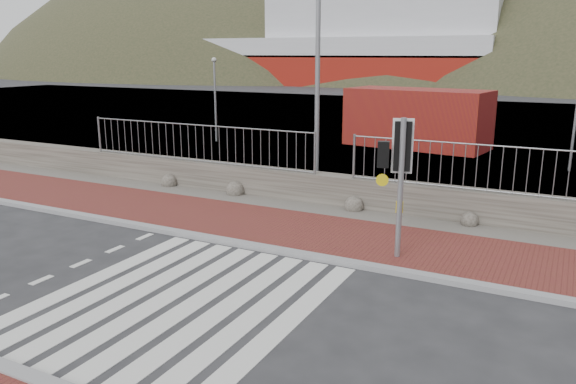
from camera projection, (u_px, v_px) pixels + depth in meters
The scene contains 15 objects.
ground at pixel (180, 300), 10.11m from camera, with size 220.00×220.00×0.00m, color #28282B.
sidewalk_far at pixel (292, 230), 13.99m from camera, with size 40.00×3.00×0.08m, color maroon.
kerb_near at pixel (41, 383), 7.51m from camera, with size 40.00×0.25×0.12m, color gray.
kerb_far at pixel (262, 248), 12.69m from camera, with size 40.00×0.25×0.12m, color gray.
zebra_crossing at pixel (180, 300), 10.11m from camera, with size 4.62×5.60×0.01m.
gravel_strip at pixel (324, 211), 15.72m from camera, with size 40.00×1.50×0.06m, color #59544C.
stone_wall at pixel (335, 190), 16.31m from camera, with size 40.00×0.60×0.90m, color #4C473E.
railing at pixel (334, 144), 15.85m from camera, with size 18.07×0.07×1.22m.
quay at pixel (464, 126), 34.21m from camera, with size 120.00×40.00×0.50m, color #4C4C4F.
water at pixel (520, 92), 64.45m from camera, with size 220.00×50.00×0.05m, color #3F4C54.
ferry at pixel (338, 45), 78.37m from camera, with size 50.00×16.00×20.00m.
hills_backdrop at pixel (567, 231), 88.64m from camera, with size 254.00×90.00×100.00m.
traffic_signal_far at pixel (400, 159), 11.57m from camera, with size 0.75×0.41×3.06m.
streetlight at pixel (322, 42), 16.33m from camera, with size 1.72×0.58×8.23m.
shipping_container at pixel (417, 118), 26.33m from camera, with size 6.47×2.70×2.70m, color #962B10.
Camera 1 is at (5.99, -7.43, 4.34)m, focal length 35.00 mm.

